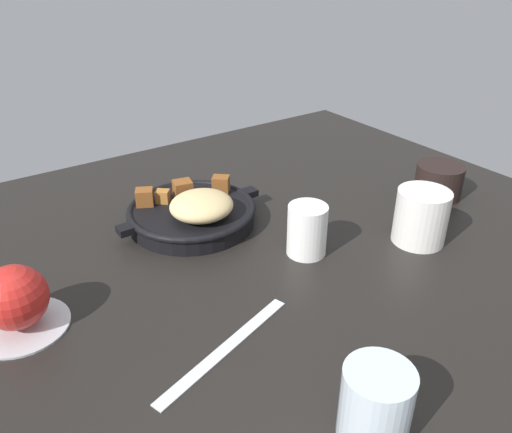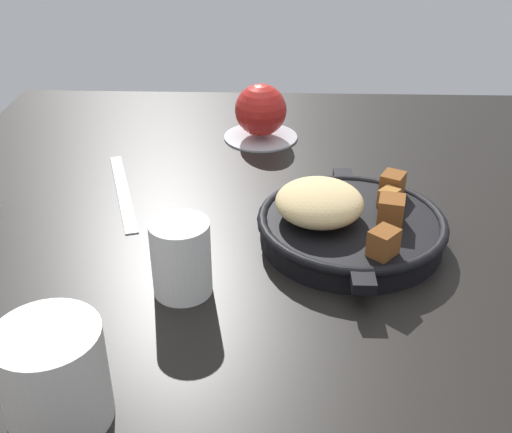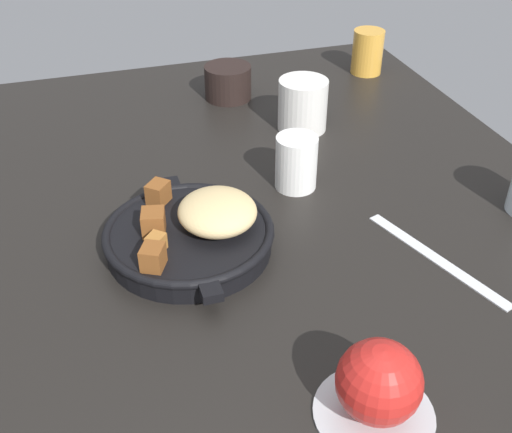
% 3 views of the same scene
% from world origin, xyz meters
% --- Properties ---
extents(ground_plane, '(1.15, 0.94, 0.02)m').
position_xyz_m(ground_plane, '(0.00, 0.00, -0.01)').
color(ground_plane, black).
extents(cast_iron_skillet, '(0.26, 0.22, 0.07)m').
position_xyz_m(cast_iron_skillet, '(0.05, -0.10, 0.03)').
color(cast_iron_skillet, black).
rests_on(cast_iron_skillet, ground_plane).
extents(saucer_plate, '(0.12, 0.12, 0.01)m').
position_xyz_m(saucer_plate, '(0.36, 0.01, 0.00)').
color(saucer_plate, '#B7BABF').
rests_on(saucer_plate, ground_plane).
extents(red_apple, '(0.08, 0.08, 0.08)m').
position_xyz_m(red_apple, '(0.36, 0.01, 0.05)').
color(red_apple, red).
rests_on(red_apple, saucer_plate).
extents(butter_knife, '(0.22, 0.08, 0.00)m').
position_xyz_m(butter_knife, '(0.17, 0.19, 0.00)').
color(butter_knife, silver).
rests_on(butter_knife, ground_plane).
extents(white_creamer_pitcher, '(0.06, 0.06, 0.08)m').
position_xyz_m(white_creamer_pitcher, '(-0.05, 0.08, 0.04)').
color(white_creamer_pitcher, white).
rests_on(white_creamer_pitcher, ground_plane).
extents(coffee_mug_dark, '(0.09, 0.09, 0.06)m').
position_xyz_m(coffee_mug_dark, '(-0.38, 0.07, 0.03)').
color(coffee_mug_dark, black).
rests_on(coffee_mug_dark, ground_plane).
extents(juice_glass_amber, '(0.06, 0.06, 0.09)m').
position_xyz_m(juice_glass_amber, '(-0.41, 0.37, 0.04)').
color(juice_glass_amber, gold).
rests_on(juice_glass_amber, ground_plane).
extents(ceramic_mug_white, '(0.08, 0.08, 0.09)m').
position_xyz_m(ceramic_mug_white, '(-0.22, 0.16, 0.04)').
color(ceramic_mug_white, silver).
rests_on(ceramic_mug_white, ground_plane).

